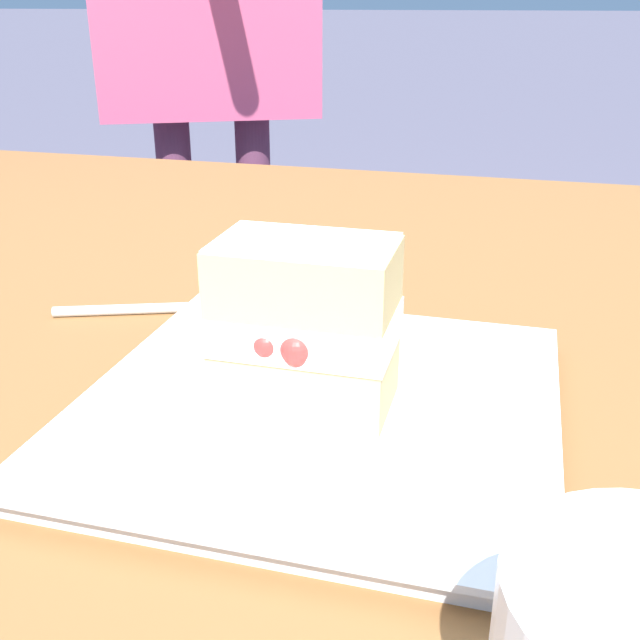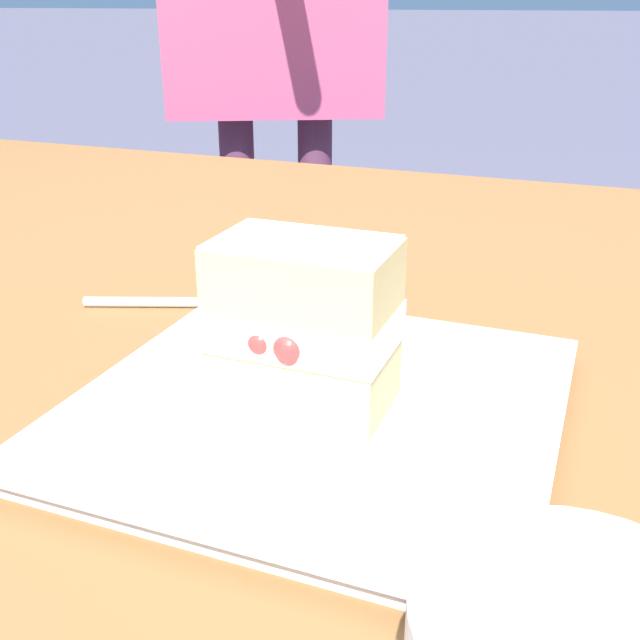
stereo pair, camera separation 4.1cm
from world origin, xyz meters
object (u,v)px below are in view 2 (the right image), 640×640
patio_table (321,402)px  cake_slice (304,325)px  dessert_fork (208,302)px  dessert_plate (320,408)px

patio_table → cake_slice: size_ratio=17.57×
cake_slice → dessert_fork: (0.14, -0.14, -0.06)m
patio_table → dessert_fork: dessert_fork is taller
dessert_fork → patio_table: bearing=-166.3°
dessert_plate → dessert_fork: (0.15, -0.13, -0.00)m
patio_table → dessert_plate: size_ratio=6.39×
dessert_plate → dessert_fork: dessert_plate is taller
patio_table → dessert_plate: 0.18m
patio_table → dessert_fork: 0.12m
dessert_fork → dessert_plate: bearing=138.3°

